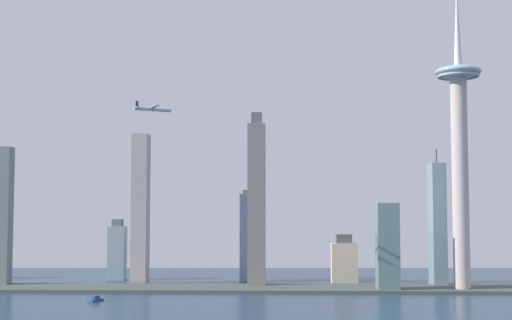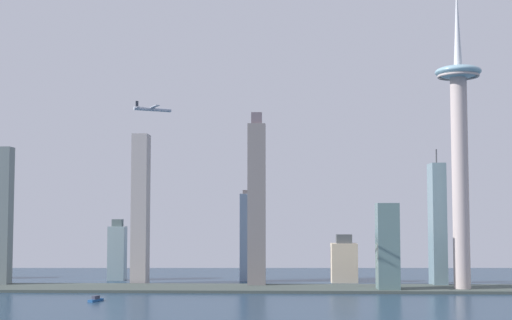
# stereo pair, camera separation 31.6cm
# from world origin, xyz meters

# --- Properties ---
(waterfront_pier) EXTENTS (971.49, 68.55, 2.66)m
(waterfront_pier) POSITION_xyz_m (0.00, 443.87, 1.33)
(waterfront_pier) COLOR #434D48
(waterfront_pier) RESTS_ON ground
(observation_tower) EXTENTS (44.75, 44.75, 303.34)m
(observation_tower) POSITION_xyz_m (246.29, 434.53, 150.47)
(observation_tower) COLOR #BBA9A5
(observation_tower) RESTS_ON ground
(skyscraper_0) EXTENTS (18.62, 18.07, 67.91)m
(skyscraper_0) POSITION_xyz_m (-111.13, 542.24, 31.51)
(skyscraper_0) COLOR #8EA7AC
(skyscraper_0) RESTS_ON ground
(skyscraper_1) EXTENTS (27.90, 22.53, 51.77)m
(skyscraper_1) POSITION_xyz_m (141.04, 521.82, 23.03)
(skyscraper_1) COLOR beige
(skyscraper_1) RESTS_ON ground
(skyscraper_2) EXTENTS (16.01, 13.50, 100.42)m
(skyscraper_2) POSITION_xyz_m (35.20, 536.57, 48.90)
(skyscraper_2) COLOR #8097B3
(skyscraper_2) RESTS_ON ground
(skyscraper_3) EXTENTS (14.16, 27.62, 141.01)m
(skyscraper_3) POSITION_xyz_m (233.46, 480.52, 63.10)
(skyscraper_3) COLOR gray
(skyscraper_3) RESTS_ON ground
(skyscraper_4) EXTENTS (16.20, 24.67, 158.49)m
(skyscraper_4) POSITION_xyz_m (-75.98, 492.53, 79.24)
(skyscraper_4) COLOR #AAA19F
(skyscraper_4) RESTS_ON ground
(skyscraper_7) EXTENTS (20.76, 22.10, 84.52)m
(skyscraper_7) POSITION_xyz_m (174.33, 428.37, 42.26)
(skyscraper_7) COLOR slate
(skyscraper_7) RESTS_ON ground
(skyscraper_10) EXTENTS (18.25, 13.73, 178.05)m
(skyscraper_10) POSITION_xyz_m (47.70, 467.35, 85.37)
(skyscraper_10) COLOR slate
(skyscraper_10) RESTS_ON ground
(skyscraper_11) EXTENTS (21.63, 16.00, 143.10)m
(skyscraper_11) POSITION_xyz_m (-216.03, 466.97, 71.55)
(skyscraper_11) COLOR slate
(skyscraper_11) RESTS_ON ground
(boat_2) EXTENTS (10.48, 17.34, 4.73)m
(boat_2) POSITION_xyz_m (-85.97, 345.87, 1.69)
(boat_2) COLOR #1C4B89
(boat_2) RESTS_ON ground
(airplane) EXTENTS (32.88, 31.87, 8.40)m
(airplane) POSITION_xyz_m (-42.72, 369.75, 168.27)
(airplane) COLOR #AEB4C4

